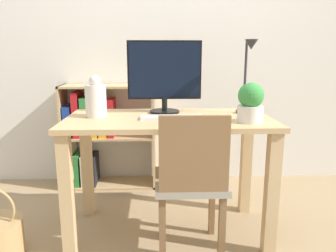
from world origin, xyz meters
name	(u,v)px	position (x,y,z in m)	size (l,w,h in m)	color
ground_plane	(169,231)	(0.00, 0.00, 0.00)	(10.00, 10.00, 0.00)	#997F5B
wall_back	(164,36)	(0.00, 0.99, 1.30)	(8.00, 0.05, 2.60)	silver
desk	(169,142)	(0.00, 0.00, 0.61)	(1.25, 0.65, 0.77)	tan
monitor	(165,74)	(-0.02, 0.16, 1.02)	(0.48, 0.19, 0.46)	black
keyboard	(172,117)	(0.02, -0.05, 0.78)	(0.37, 0.12, 0.02)	silver
vase	(96,99)	(-0.44, 0.03, 0.88)	(0.13, 0.13, 0.26)	silver
desk_lamp	(248,70)	(0.50, 0.07, 1.05)	(0.10, 0.19, 0.46)	#2D2D33
potted_plant	(251,103)	(0.46, -0.16, 0.88)	(0.15, 0.15, 0.22)	silver
chair	(191,179)	(0.12, -0.26, 0.47)	(0.40, 0.40, 0.85)	#9E937F
bookshelf	(95,135)	(-0.61, 0.81, 0.46)	(0.79, 0.28, 0.89)	tan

